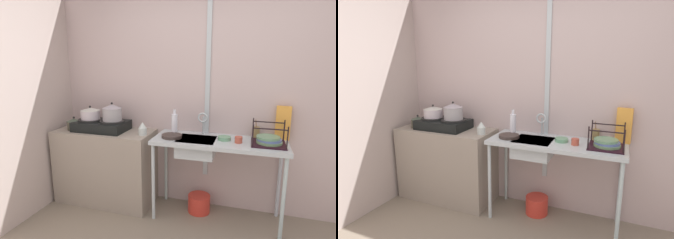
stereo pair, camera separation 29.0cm
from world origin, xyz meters
TOP-DOWN VIEW (x-y plane):
  - wall_back at (0.00, 1.61)m, footprint 4.66×0.10m
  - wall_metal_strip at (-0.17, 1.55)m, footprint 0.05×0.01m
  - counter_concrete at (-1.32, 1.30)m, footprint 1.14×0.52m
  - counter_sink at (-0.00, 1.30)m, footprint 1.35×0.52m
  - stove at (-1.35, 1.30)m, footprint 0.60×0.39m
  - pot_on_left_burner at (-1.49, 1.30)m, footprint 0.23×0.23m
  - pot_on_right_burner at (-1.21, 1.30)m, footprint 0.22×0.22m
  - pot_beside_stove at (-1.68, 1.23)m, footprint 0.16×0.16m
  - percolator at (-0.82, 1.25)m, footprint 0.09×0.09m
  - sink_basin at (-0.22, 1.27)m, footprint 0.39×0.34m
  - faucet at (-0.19, 1.44)m, footprint 0.11×0.06m
  - frying_pan at (-0.48, 1.24)m, footprint 0.22×0.22m
  - dish_rack at (0.48, 1.29)m, footprint 0.32×0.32m
  - cup_by_rack at (0.20, 1.25)m, footprint 0.07×0.07m
  - small_bowl_on_drainboard at (0.05, 1.31)m, footprint 0.13×0.13m
  - bottle_by_sink at (-0.49, 1.37)m, footprint 0.07×0.07m
  - cereal_box at (0.62, 1.51)m, footprint 0.15×0.07m
  - utensil_jar at (0.36, 1.50)m, footprint 0.07×0.07m
  - bucket_on_floor at (-0.20, 1.36)m, footprint 0.25×0.25m

SIDE VIEW (x-z plane):
  - bucket_on_floor at x=-0.20m, z-range 0.00..0.20m
  - counter_concrete at x=-1.32m, z-range 0.00..0.87m
  - sink_basin at x=-0.22m, z-range 0.70..0.87m
  - counter_sink at x=0.00m, z-range 0.36..1.23m
  - frying_pan at x=-0.48m, z-range 0.87..0.91m
  - small_bowl_on_drainboard at x=0.05m, z-range 0.87..0.91m
  - cup_by_rack at x=0.20m, z-range 0.87..0.94m
  - dish_rack at x=0.48m, z-range 0.80..1.02m
  - utensil_jar at x=0.36m, z-range 0.83..1.03m
  - stove at x=-1.35m, z-range 0.87..1.00m
  - pot_beside_stove at x=-1.68m, z-range 0.86..1.02m
  - percolator at x=-0.82m, z-range 0.87..1.01m
  - bottle_by_sink at x=-0.49m, z-range 0.85..1.13m
  - faucet at x=-0.19m, z-range 0.92..1.17m
  - cereal_box at x=0.62m, z-range 0.87..1.22m
  - pot_on_left_burner at x=-1.49m, z-range 0.99..1.14m
  - pot_on_right_burner at x=-1.21m, z-range 0.99..1.20m
  - wall_back at x=0.00m, z-range 0.00..2.48m
  - wall_metal_strip at x=-0.17m, z-range 0.37..2.36m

